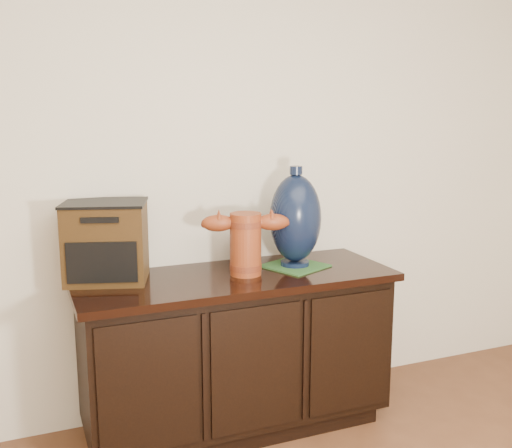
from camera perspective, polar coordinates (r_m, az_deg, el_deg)
name	(u,v)px	position (r m, az deg, el deg)	size (l,w,h in m)	color
sideboard	(236,350)	(2.87, -1.91, -11.93)	(1.46, 0.56, 0.75)	black
terracotta_vessel	(246,240)	(2.71, -1.00, -1.56)	(0.40, 0.18, 0.29)	#8F3C1A
tv_radio	(106,242)	(2.70, -14.07, -1.63)	(0.42, 0.37, 0.35)	#37230D
green_mat	(295,266)	(2.89, 3.72, -3.99)	(0.26, 0.26, 0.01)	#2C5B29
lamp_base	(295,219)	(2.84, 3.77, 0.50)	(0.32, 0.32, 0.48)	black
spray_can	(244,246)	(2.94, -1.16, -2.15)	(0.06, 0.06, 0.17)	#5D1910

